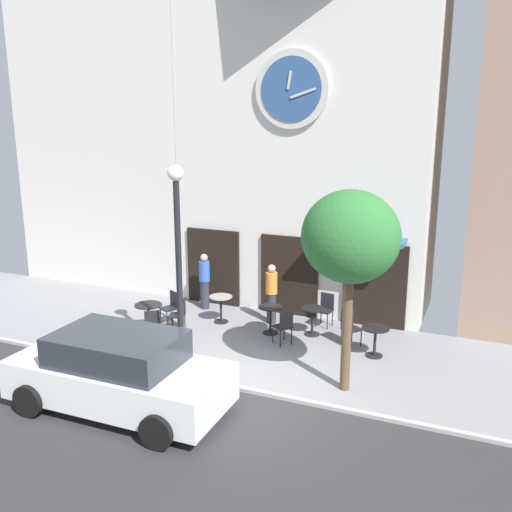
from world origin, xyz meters
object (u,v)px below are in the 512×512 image
at_px(cafe_table_near_curb, 270,316).
at_px(cafe_chair_near_tree, 350,325).
at_px(cafe_chair_under_awning, 152,323).
at_px(pedestrian_blue, 205,280).
at_px(cafe_chair_facing_street, 284,325).
at_px(cafe_table_near_door, 149,312).
at_px(cafe_table_rightmost, 375,337).
at_px(cafe_table_center, 312,317).
at_px(parked_car_white, 119,372).
at_px(cafe_chair_right_end, 180,313).
at_px(street_tree, 350,238).
at_px(pedestrian_orange, 271,293).
at_px(cafe_chair_outer, 326,307).
at_px(cafe_table_center_left, 221,305).
at_px(street_lamp, 179,265).
at_px(cafe_chair_near_lamp, 171,305).

relative_size(cafe_table_near_curb, cafe_chair_near_tree, 0.83).
bearing_deg(cafe_chair_under_awning, pedestrian_blue, 91.40).
bearing_deg(pedestrian_blue, cafe_chair_facing_street, -27.90).
relative_size(cafe_table_near_door, cafe_table_rightmost, 1.06).
relative_size(cafe_table_center, cafe_table_rightmost, 1.03).
distance_m(cafe_table_rightmost, parked_car_white, 6.01).
xyz_separation_m(cafe_table_near_door, cafe_chair_right_end, (0.73, 0.37, -0.02)).
height_order(street_tree, pedestrian_orange, street_tree).
distance_m(cafe_chair_outer, parked_car_white, 6.41).
height_order(cafe_table_near_door, cafe_table_center_left, cafe_table_near_door).
bearing_deg(parked_car_white, street_lamp, 90.88).
xyz_separation_m(street_lamp, parked_car_white, (0.04, -2.40, -1.55)).
bearing_deg(cafe_chair_near_lamp, cafe_chair_facing_street, -3.13).
height_order(cafe_table_center, cafe_table_rightmost, cafe_table_center).
bearing_deg(cafe_chair_under_awning, cafe_chair_near_lamp, 102.54).
xyz_separation_m(cafe_table_rightmost, pedestrian_blue, (-5.37, 1.48, 0.37)).
xyz_separation_m(cafe_chair_under_awning, cafe_chair_right_end, (0.21, 0.97, 0.00)).
xyz_separation_m(street_lamp, street_tree, (3.87, 0.12, 0.93)).
bearing_deg(cafe_chair_outer, cafe_chair_facing_street, -108.67).
height_order(cafe_table_near_door, cafe_chair_outer, cafe_chair_outer).
xyz_separation_m(street_tree, cafe_chair_facing_street, (-2.00, 1.72, -2.71)).
distance_m(cafe_chair_facing_street, cafe_chair_near_lamp, 3.39).
xyz_separation_m(cafe_table_rightmost, cafe_chair_right_end, (-5.09, -0.44, 0.03)).
relative_size(cafe_chair_facing_street, pedestrian_orange, 0.54).
xyz_separation_m(cafe_table_center_left, cafe_chair_facing_street, (2.17, -0.80, 0.02)).
height_order(pedestrian_blue, parked_car_white, pedestrian_blue).
bearing_deg(cafe_chair_near_lamp, cafe_table_center, 10.61).
bearing_deg(cafe_chair_right_end, cafe_chair_outer, 29.69).
relative_size(cafe_table_center, cafe_chair_under_awning, 0.83).
relative_size(street_tree, parked_car_white, 0.97).
bearing_deg(cafe_chair_near_lamp, cafe_table_center_left, 26.70).
bearing_deg(cafe_chair_facing_street, cafe_table_rightmost, 4.73).
relative_size(street_tree, cafe_chair_outer, 4.67).
height_order(cafe_table_near_curb, cafe_chair_outer, cafe_chair_outer).
bearing_deg(cafe_table_near_door, cafe_chair_near_lamp, 76.10).
relative_size(cafe_table_center, cafe_chair_near_tree, 0.83).
xyz_separation_m(street_lamp, cafe_table_rightmost, (4.10, 2.03, -1.82)).
bearing_deg(cafe_table_near_curb, cafe_chair_facing_street, -43.46).
height_order(cafe_chair_near_lamp, parked_car_white, parked_car_white).
relative_size(street_lamp, cafe_chair_right_end, 5.06).
bearing_deg(cafe_table_near_door, pedestrian_blue, 79.00).
bearing_deg(pedestrian_orange, cafe_table_near_curb, -70.01).
bearing_deg(street_lamp, cafe_chair_right_end, 121.99).
distance_m(cafe_table_center, cafe_chair_outer, 0.80).
distance_m(cafe_table_near_curb, pedestrian_blue, 2.80).
height_order(cafe_table_rightmost, cafe_chair_right_end, cafe_chair_right_end).
bearing_deg(street_tree, cafe_table_rightmost, 83.02).
xyz_separation_m(street_lamp, cafe_chair_outer, (2.44, 3.54, -1.78)).
height_order(cafe_chair_near_lamp, pedestrian_orange, pedestrian_orange).
xyz_separation_m(cafe_table_rightmost, cafe_chair_near_lamp, (-5.62, 0.00, 0.03)).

